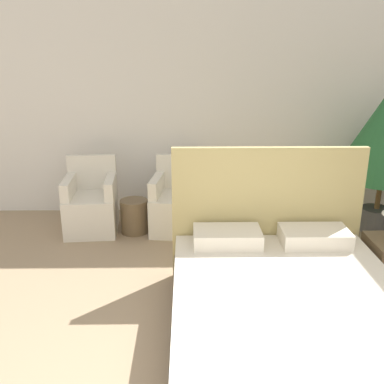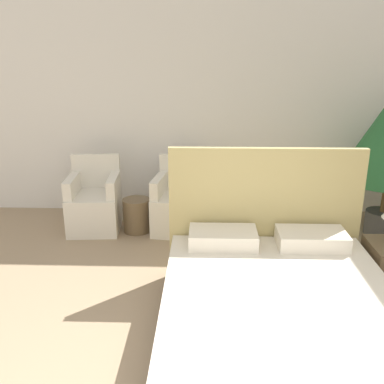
# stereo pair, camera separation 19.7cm
# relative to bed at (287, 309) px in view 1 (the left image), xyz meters

# --- Properties ---
(wall_back) EXTENTS (10.00, 0.06, 2.90)m
(wall_back) POSITION_rel_bed_xyz_m (-0.44, 2.83, 1.18)
(wall_back) COLOR white
(wall_back) RESTS_ON ground_plane
(bed) EXTENTS (1.75, 2.14, 1.28)m
(bed) POSITION_rel_bed_xyz_m (0.00, 0.00, 0.00)
(bed) COLOR #4C4238
(bed) RESTS_ON ground_plane
(armchair_near_window_left) EXTENTS (0.63, 0.66, 0.88)m
(armchair_near_window_left) POSITION_rel_bed_xyz_m (-1.88, 2.10, 0.03)
(armchair_near_window_left) COLOR silver
(armchair_near_window_left) RESTS_ON ground_plane
(armchair_near_window_right) EXTENTS (0.66, 0.69, 0.88)m
(armchair_near_window_right) POSITION_rel_bed_xyz_m (-0.85, 2.10, 0.03)
(armchair_near_window_right) COLOR silver
(armchair_near_window_right) RESTS_ON ground_plane
(side_table) EXTENTS (0.33, 0.33, 0.41)m
(side_table) POSITION_rel_bed_xyz_m (-1.37, 2.05, -0.06)
(side_table) COLOR brown
(side_table) RESTS_ON ground_plane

